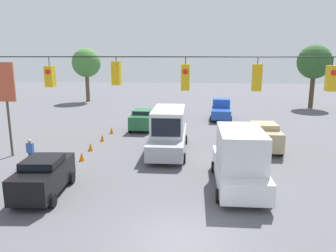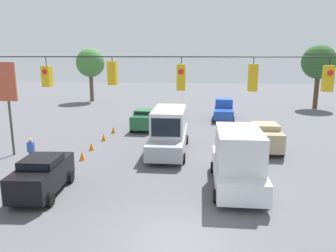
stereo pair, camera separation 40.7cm
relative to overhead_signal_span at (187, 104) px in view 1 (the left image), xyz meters
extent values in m
plane|color=#56565B|center=(0.09, 1.67, -4.82)|extent=(140.00, 140.00, 0.00)
cylinder|color=black|center=(0.09, 0.00, 1.79)|extent=(22.12, 0.04, 0.04)
cube|color=gold|center=(-5.25, 0.00, 1.02)|extent=(0.32, 0.36, 0.93)
cylinder|color=black|center=(-5.25, 0.00, 1.64)|extent=(0.03, 0.03, 0.30)
cylinder|color=red|center=(-5.25, 0.19, 1.23)|extent=(0.20, 0.02, 0.20)
cube|color=gold|center=(-2.58, 0.00, 1.04)|extent=(0.32, 0.36, 0.99)
cylinder|color=black|center=(-2.58, 0.00, 1.66)|extent=(0.03, 0.03, 0.26)
cylinder|color=orange|center=(-2.58, 0.19, 1.26)|extent=(0.20, 0.02, 0.20)
cube|color=gold|center=(0.09, 0.00, 1.03)|extent=(0.32, 0.36, 0.98)
cylinder|color=black|center=(0.09, 0.00, 1.66)|extent=(0.03, 0.03, 0.27)
cylinder|color=red|center=(0.09, 0.19, 1.25)|extent=(0.20, 0.02, 0.20)
cube|color=gold|center=(2.75, 0.00, 1.18)|extent=(0.32, 0.36, 0.90)
cylinder|color=black|center=(2.75, 0.00, 1.71)|extent=(0.03, 0.03, 0.17)
cylinder|color=orange|center=(2.75, 0.19, 1.38)|extent=(0.20, 0.02, 0.20)
cube|color=gold|center=(5.42, 0.00, 1.04)|extent=(0.32, 0.36, 0.82)
cylinder|color=black|center=(5.42, 0.00, 1.62)|extent=(0.03, 0.03, 0.35)
cylinder|color=red|center=(5.42, 0.19, 1.22)|extent=(0.20, 0.02, 0.20)
cube|color=#A8AAB2|center=(1.58, -9.58, -4.00)|extent=(2.40, 7.24, 1.00)
cube|color=silver|center=(1.58, -9.94, -2.65)|extent=(2.19, 4.64, 1.70)
cube|color=black|center=(1.56, -7.62, -2.65)|extent=(1.87, 0.04, 1.19)
cylinder|color=black|center=(2.73, -7.22, -4.50)|extent=(0.23, 0.64, 0.64)
cylinder|color=black|center=(0.39, -7.24, -4.50)|extent=(0.23, 0.64, 0.64)
cylinder|color=black|center=(2.77, -11.91, -4.50)|extent=(0.23, 0.64, 0.64)
cylinder|color=black|center=(0.43, -11.94, -4.50)|extent=(0.23, 0.64, 0.64)
cube|color=tan|center=(-5.16, -10.65, -3.86)|extent=(1.97, 4.28, 1.28)
cube|color=tan|center=(-5.16, -10.65, -3.04)|extent=(1.77, 1.90, 0.36)
cube|color=black|center=(-5.13, -11.59, -3.04)|extent=(1.50, 0.06, 0.25)
cylinder|color=black|center=(-6.06, -12.05, -4.50)|extent=(0.24, 0.65, 0.64)
cylinder|color=black|center=(-4.19, -12.01, -4.50)|extent=(0.24, 0.65, 0.64)
cylinder|color=black|center=(-6.13, -9.30, -4.50)|extent=(0.24, 0.65, 0.64)
cylinder|color=black|center=(-4.25, -9.25, -4.50)|extent=(0.24, 0.65, 0.64)
cube|color=black|center=(6.96, -1.83, -3.91)|extent=(2.07, 4.41, 1.17)
cube|color=black|center=(6.96, -1.83, -3.15)|extent=(1.76, 2.00, 0.36)
cube|color=black|center=(6.89, -0.88, -3.15)|extent=(1.41, 0.12, 0.25)
cylinder|color=black|center=(7.74, -0.38, -4.50)|extent=(0.26, 0.65, 0.64)
cylinder|color=black|center=(5.98, -0.50, -4.50)|extent=(0.26, 0.65, 0.64)
cylinder|color=black|center=(7.94, -3.17, -4.50)|extent=(0.26, 0.65, 0.64)
cylinder|color=black|center=(6.17, -3.29, -4.50)|extent=(0.26, 0.65, 0.64)
cube|color=silver|center=(-2.57, -3.69, -4.00)|extent=(2.36, 6.17, 1.00)
cube|color=silver|center=(-2.57, -3.38, -2.61)|extent=(2.16, 3.96, 1.77)
cube|color=black|center=(-2.56, -5.36, -2.61)|extent=(1.85, 0.04, 1.24)
cylinder|color=black|center=(-3.71, -5.70, -4.50)|extent=(0.23, 0.64, 0.64)
cylinder|color=black|center=(-1.40, -5.68, -4.50)|extent=(0.23, 0.64, 0.64)
cylinder|color=black|center=(-3.74, -1.70, -4.50)|extent=(0.23, 0.64, 0.64)
cylinder|color=black|center=(-1.43, -1.68, -4.50)|extent=(0.23, 0.64, 0.64)
cube|color=#234CB2|center=(-2.96, -22.11, -4.05)|extent=(2.30, 5.22, 0.90)
cube|color=#234CB2|center=(-3.01, -22.72, -3.15)|extent=(1.91, 1.95, 0.90)
cube|color=black|center=(-3.07, -23.64, -3.15)|extent=(1.55, 0.13, 0.63)
cylinder|color=black|center=(-4.05, -23.69, -4.50)|extent=(0.26, 0.65, 0.64)
cylinder|color=black|center=(-2.11, -23.83, -4.50)|extent=(0.26, 0.65, 0.64)
cylinder|color=black|center=(-3.82, -20.39, -4.50)|extent=(0.26, 0.65, 0.64)
cylinder|color=black|center=(-1.88, -20.52, -4.50)|extent=(0.26, 0.65, 0.64)
cube|color=#236038|center=(4.50, -16.45, -3.92)|extent=(1.99, 4.12, 1.15)
cube|color=#236038|center=(4.50, -16.45, -3.17)|extent=(1.75, 1.85, 0.36)
cube|color=black|center=(4.53, -15.55, -3.17)|extent=(1.46, 0.08, 0.25)
cylinder|color=black|center=(5.46, -15.17, -4.50)|extent=(0.25, 0.65, 0.64)
cylinder|color=black|center=(3.64, -15.09, -4.50)|extent=(0.25, 0.65, 0.64)
cylinder|color=black|center=(5.35, -17.80, -4.50)|extent=(0.25, 0.65, 0.64)
cylinder|color=black|center=(3.53, -17.73, -4.50)|extent=(0.25, 0.65, 0.64)
cone|color=orange|center=(7.00, -4.42, -4.54)|extent=(0.37, 0.37, 0.56)
cone|color=orange|center=(6.97, -7.08, -4.54)|extent=(0.37, 0.37, 0.56)
cone|color=orange|center=(7.13, -9.36, -4.54)|extent=(0.37, 0.37, 0.56)
cone|color=orange|center=(7.05, -12.02, -4.54)|extent=(0.37, 0.37, 0.56)
cone|color=orange|center=(6.98, -14.63, -4.54)|extent=(0.37, 0.37, 0.56)
cylinder|color=#4C473D|center=(12.02, -7.70, -2.97)|extent=(0.16, 0.16, 3.70)
cylinder|color=#2D334C|center=(9.84, -6.06, -4.43)|extent=(0.28, 0.28, 0.77)
cube|color=#3359B2|center=(9.84, -6.06, -3.74)|extent=(0.40, 0.24, 0.61)
sphere|color=tan|center=(9.84, -6.06, -3.31)|extent=(0.24, 0.24, 0.24)
cylinder|color=brown|center=(15.61, -34.18, -2.58)|extent=(0.56, 0.56, 4.47)
sphere|color=#427A38|center=(15.61, -34.18, 0.78)|extent=(4.10, 4.10, 4.10)
cylinder|color=#4C3823|center=(-15.14, -31.18, -2.48)|extent=(0.58, 0.58, 4.67)
sphere|color=#2D5628|center=(-15.14, -31.18, 1.02)|extent=(4.27, 4.27, 4.27)
camera|label=1|loc=(-0.36, 12.54, 1.86)|focal=35.00mm
camera|label=2|loc=(-0.77, 12.50, 1.86)|focal=35.00mm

